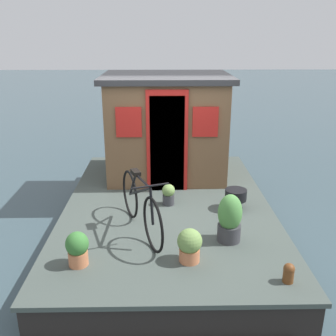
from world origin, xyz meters
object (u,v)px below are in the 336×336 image
object	(u,v)px
potted_plant_rosemary	(230,219)
charcoal_grill	(236,196)
potted_plant_lavender	(168,194)
potted_plant_mint	(77,248)
potted_plant_succulent	(190,245)
mooring_bollard	(289,272)
houseboat_cabin	(166,126)
bicycle	(140,206)

from	to	relation	value
potted_plant_rosemary	charcoal_grill	bearing A→B (deg)	-15.34
potted_plant_rosemary	potted_plant_lavender	size ratio (longest dim) A/B	1.91
potted_plant_lavender	charcoal_grill	world-z (taller)	potted_plant_lavender
potted_plant_mint	potted_plant_succulent	bearing A→B (deg)	-87.69
potted_plant_rosemary	mooring_bollard	size ratio (longest dim) A/B	2.83
potted_plant_lavender	mooring_bollard	bearing A→B (deg)	-148.19
potted_plant_mint	mooring_bollard	size ratio (longest dim) A/B	1.84
houseboat_cabin	potted_plant_succulent	size ratio (longest dim) A/B	5.45
potted_plant_rosemary	mooring_bollard	world-z (taller)	potted_plant_rosemary
potted_plant_succulent	mooring_bollard	xyz separation A→B (m)	(-0.45, -1.09, -0.10)
mooring_bollard	potted_plant_rosemary	bearing A→B (deg)	28.77
bicycle	charcoal_grill	distance (m)	1.66
potted_plant_lavender	charcoal_grill	bearing A→B (deg)	-99.76
houseboat_cabin	potted_plant_rosemary	bearing A→B (deg)	-162.95
mooring_bollard	bicycle	bearing A→B (deg)	54.86
bicycle	potted_plant_succulent	world-z (taller)	bicycle
potted_plant_mint	potted_plant_lavender	world-z (taller)	potted_plant_mint
potted_plant_mint	charcoal_grill	size ratio (longest dim) A/B	1.27
potted_plant_lavender	potted_plant_succulent	xyz separation A→B (m)	(-1.68, -0.23, 0.04)
bicycle	potted_plant_succulent	bearing A→B (deg)	-140.33
potted_plant_mint	potted_plant_succulent	xyz separation A→B (m)	(0.05, -1.36, -0.00)
charcoal_grill	mooring_bollard	size ratio (longest dim) A/B	1.45
charcoal_grill	houseboat_cabin	bearing A→B (deg)	33.34
houseboat_cabin	mooring_bollard	bearing A→B (deg)	-159.66
potted_plant_rosemary	houseboat_cabin	bearing A→B (deg)	17.05
potted_plant_mint	potted_plant_lavender	bearing A→B (deg)	-33.27
houseboat_cabin	charcoal_grill	bearing A→B (deg)	-146.66
houseboat_cabin	mooring_bollard	world-z (taller)	houseboat_cabin
potted_plant_rosemary	bicycle	bearing A→B (deg)	77.39
potted_plant_mint	bicycle	bearing A→B (deg)	-41.44
potted_plant_mint	mooring_bollard	bearing A→B (deg)	-99.14
bicycle	charcoal_grill	size ratio (longest dim) A/B	4.89
potted_plant_mint	charcoal_grill	world-z (taller)	potted_plant_mint
potted_plant_rosemary	potted_plant_lavender	bearing A→B (deg)	34.11
potted_plant_lavender	mooring_bollard	world-z (taller)	potted_plant_lavender
bicycle	potted_plant_succulent	distance (m)	1.01
charcoal_grill	bicycle	bearing A→B (deg)	116.05
houseboat_cabin	charcoal_grill	xyz separation A→B (m)	(-1.65, -1.08, -0.76)
potted_plant_mint	potted_plant_rosemary	size ratio (longest dim) A/B	0.65
houseboat_cabin	potted_plant_mint	distance (m)	3.47
potted_plant_rosemary	potted_plant_succulent	xyz separation A→B (m)	(-0.50, 0.57, -0.10)
houseboat_cabin	mooring_bollard	xyz separation A→B (m)	(-3.59, -1.33, -0.86)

